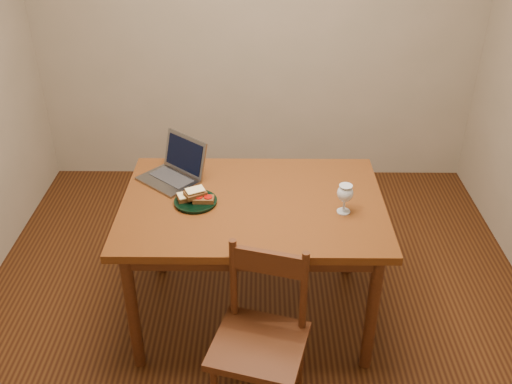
{
  "coord_description": "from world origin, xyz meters",
  "views": [
    {
      "loc": [
        0.02,
        -2.4,
        2.25
      ],
      "look_at": [
        0.0,
        -0.02,
        0.8
      ],
      "focal_mm": 40.0,
      "sensor_mm": 36.0,
      "label": 1
    }
  ],
  "objects_px": {
    "milk_glass": "(345,199)",
    "laptop": "(176,168)",
    "chair": "(260,333)",
    "table": "(253,216)",
    "plate": "(196,202)"
  },
  "relations": [
    {
      "from": "table",
      "to": "milk_glass",
      "type": "height_order",
      "value": "milk_glass"
    },
    {
      "from": "chair",
      "to": "laptop",
      "type": "relative_size",
      "value": 1.21
    },
    {
      "from": "plate",
      "to": "milk_glass",
      "type": "xyz_separation_m",
      "value": [
        0.72,
        -0.07,
        0.07
      ]
    },
    {
      "from": "milk_glass",
      "to": "table",
      "type": "bearing_deg",
      "value": 168.22
    },
    {
      "from": "chair",
      "to": "laptop",
      "type": "xyz_separation_m",
      "value": [
        -0.45,
        0.84,
        0.34
      ]
    },
    {
      "from": "table",
      "to": "laptop",
      "type": "relative_size",
      "value": 3.3
    },
    {
      "from": "plate",
      "to": "laptop",
      "type": "height_order",
      "value": "laptop"
    },
    {
      "from": "table",
      "to": "plate",
      "type": "relative_size",
      "value": 6.12
    },
    {
      "from": "plate",
      "to": "table",
      "type": "bearing_deg",
      "value": 4.08
    },
    {
      "from": "table",
      "to": "laptop",
      "type": "height_order",
      "value": "laptop"
    },
    {
      "from": "milk_glass",
      "to": "chair",
      "type": "bearing_deg",
      "value": -127.65
    },
    {
      "from": "milk_glass",
      "to": "laptop",
      "type": "distance_m",
      "value": 0.91
    },
    {
      "from": "milk_glass",
      "to": "laptop",
      "type": "xyz_separation_m",
      "value": [
        -0.85,
        0.33,
        -0.02
      ]
    },
    {
      "from": "table",
      "to": "milk_glass",
      "type": "bearing_deg",
      "value": -11.78
    },
    {
      "from": "chair",
      "to": "milk_glass",
      "type": "relative_size",
      "value": 3.15
    }
  ]
}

